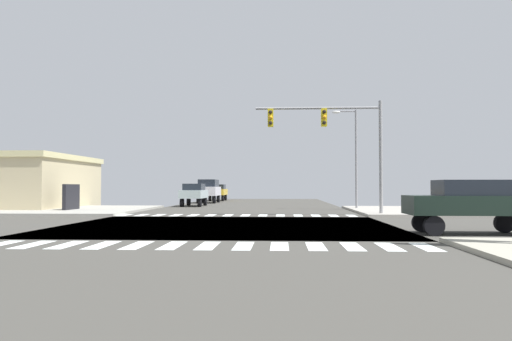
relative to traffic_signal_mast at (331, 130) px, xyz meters
name	(u,v)px	position (x,y,z in m)	size (l,w,h in m)	color
ground	(227,226)	(-5.16, -7.38, -4.88)	(90.00, 90.00, 0.05)	#403E39
sidewalk_corner_ne	(445,211)	(7.84, 4.62, -4.78)	(12.00, 12.00, 0.14)	#A09B91
sidewalk_corner_nw	(56,210)	(-18.16, 4.62, -4.78)	(12.00, 12.00, 0.14)	#9B998F
crosswalk_near	(190,245)	(-5.41, -14.68, -4.85)	(13.50, 2.00, 0.01)	white
crosswalk_far	(237,215)	(-5.41, -0.08, -4.85)	(13.50, 2.00, 0.01)	white
traffic_signal_mast	(331,130)	(0.00, 0.00, 0.00)	(7.21, 0.55, 6.54)	gray
street_lamp	(352,149)	(2.18, 7.03, -0.54)	(1.78, 0.32, 7.09)	gray
bank_building	(5,182)	(-23.52, 7.82, -2.86)	(12.53, 10.80, 3.96)	#C0B188
sedan_nearside_1	(194,193)	(-10.16, 12.90, -3.74)	(1.80, 4.30, 1.88)	black
sedan_crossing_2	(470,202)	(3.68, -10.88, -3.74)	(4.30, 1.80, 1.88)	black
sedan_queued_3	(218,191)	(-10.16, 28.71, -3.74)	(1.80, 4.30, 1.88)	black
suv_outer_3	(209,189)	(-10.16, 21.32, -3.46)	(1.96, 4.60, 2.34)	black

